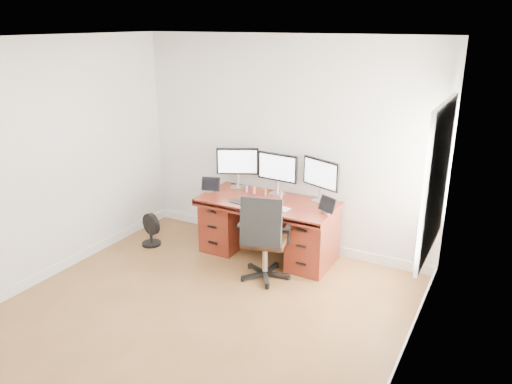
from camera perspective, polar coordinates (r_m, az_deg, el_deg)
The scene contains 19 objects.
ground at distance 5.09m, azimuth -8.32°, elevation -15.13°, with size 4.50×4.50×0.00m, color brown.
back_wall at distance 6.33m, azimuth 3.23°, elevation 5.38°, with size 4.00×0.10×2.70m, color white.
right_wall at distance 3.79m, azimuth 16.90°, elevation -4.96°, with size 0.10×4.50×2.70m.
desk at distance 6.27m, azimuth 1.44°, elevation -3.87°, with size 1.70×0.80×0.75m.
office_chair at distance 5.72m, azimuth 0.94°, elevation -6.87°, with size 0.68×0.68×1.05m.
floor_fan at distance 6.77m, azimuth -11.96°, elevation -4.27°, with size 0.31×0.26×0.44m.
monitor_left at distance 6.51m, azimuth -2.12°, elevation 3.36°, with size 0.51×0.28×0.53m.
monitor_center at distance 6.24m, azimuth 2.48°, elevation 2.68°, with size 0.55×0.15×0.53m.
monitor_right at distance 6.02m, azimuth 7.44°, elevation 1.92°, with size 0.52×0.24×0.53m.
tablet_left at distance 6.43m, azimuth -5.24°, elevation 0.78°, with size 0.25×0.14×0.19m.
tablet_right at distance 5.75m, azimuth 8.10°, elevation -1.57°, with size 0.24×0.17×0.19m.
keyboard at distance 5.99m, azimuth 0.28°, elevation -1.35°, with size 0.27×0.12×0.01m, color white.
trackpad at distance 5.83m, azimuth 3.09°, elevation -1.97°, with size 0.14×0.14×0.01m, color silver.
drawing_tablet at distance 6.05m, azimuth -1.89°, elevation -1.15°, with size 0.22×0.14×0.01m, color black.
phone at distance 6.10m, azimuth 1.33°, elevation -0.98°, with size 0.13×0.07×0.01m, color black.
figurine_purple at distance 6.40m, azimuth -1.07°, elevation 0.42°, with size 0.04×0.04×0.09m.
figurine_orange at distance 6.34m, azimuth -0.19°, elevation 0.27°, with size 0.04×0.04×0.09m.
figurine_brown at distance 6.27m, azimuth 1.08°, elevation 0.05°, with size 0.04×0.04×0.09m.
figurine_pink at distance 6.18m, azimuth 2.89°, elevation -0.27°, with size 0.04×0.04×0.09m.
Camera 1 is at (2.60, -3.33, 2.84)m, focal length 35.00 mm.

